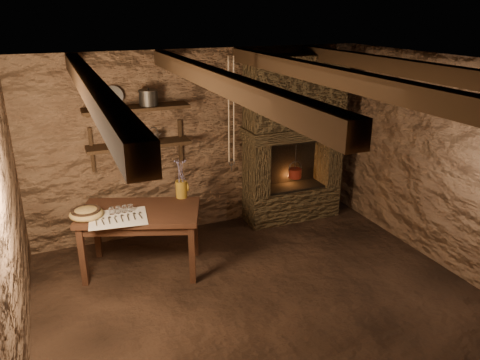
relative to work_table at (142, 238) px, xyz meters
name	(u,v)px	position (x,y,z in m)	size (l,w,h in m)	color
floor	(265,302)	(1.03, -1.14, -0.40)	(4.50, 4.50, 0.00)	black
back_wall	(202,142)	(1.03, 0.86, 0.80)	(4.50, 0.04, 2.40)	#493122
front_wall	(417,315)	(1.03, -3.14, 0.80)	(4.50, 0.04, 2.40)	#493122
left_wall	(6,236)	(-1.22, -1.14, 0.80)	(0.04, 4.00, 2.40)	#493122
right_wall	(448,166)	(3.28, -1.14, 0.80)	(0.04, 4.00, 2.40)	#493122
ceiling	(270,66)	(1.03, -1.14, 2.00)	(4.50, 4.00, 0.04)	black
beam_far_left	(90,87)	(-0.47, -1.14, 1.91)	(0.14, 3.95, 0.16)	black
beam_mid_left	(215,80)	(0.53, -1.14, 1.91)	(0.14, 3.95, 0.16)	black
beam_mid_right	(319,73)	(1.53, -1.14, 1.91)	(0.14, 3.95, 0.16)	black
beam_far_right	(407,68)	(2.53, -1.14, 1.91)	(0.14, 3.95, 0.16)	black
shelf_lower	(139,145)	(0.18, 0.70, 0.90)	(1.25, 0.30, 0.04)	black
shelf_upper	(136,108)	(0.18, 0.70, 1.35)	(1.25, 0.30, 0.04)	black
hearth	(294,135)	(2.28, 0.63, 0.82)	(1.43, 0.51, 2.30)	#392D1C
work_table	(142,238)	(0.00, 0.00, 0.00)	(1.49, 1.15, 0.75)	black
linen_cloth	(118,218)	(-0.25, -0.13, 0.35)	(0.60, 0.48, 0.01)	white
pewter_cutlery_row	(118,218)	(-0.25, -0.15, 0.36)	(0.50, 0.19, 0.01)	gray
drinking_glasses	(118,210)	(-0.23, -0.01, 0.39)	(0.19, 0.06, 0.08)	white
stoneware_jug	(181,181)	(0.54, 0.19, 0.55)	(0.17, 0.17, 0.47)	#A4781F
wooden_bowl	(86,214)	(-0.56, 0.03, 0.39)	(0.36, 0.36, 0.13)	olive
iron_stockpot	(149,99)	(0.33, 0.70, 1.45)	(0.22, 0.22, 0.17)	#2F2D2A
tin_pan	(113,96)	(-0.07, 0.80, 1.49)	(0.25, 0.25, 0.03)	#989893
small_kettle	(153,137)	(0.36, 0.70, 0.98)	(0.17, 0.13, 0.18)	#989893
rusty_tin	(119,142)	(-0.07, 0.70, 0.96)	(0.09, 0.09, 0.09)	#572011
red_pot	(295,173)	(2.29, 0.58, 0.29)	(0.21, 0.21, 0.54)	maroon
hanging_ropes	(231,111)	(1.08, -0.09, 1.40)	(0.08, 0.08, 1.20)	#C6AE8C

